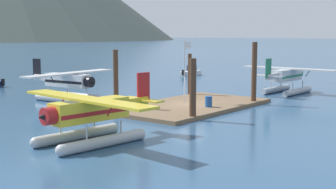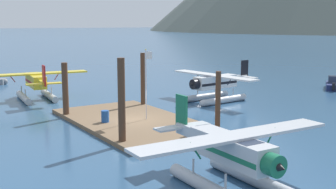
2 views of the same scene
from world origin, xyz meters
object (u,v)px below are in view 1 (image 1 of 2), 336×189
object	(u,v)px
flagpole	(185,63)
seaplane_silver_stbd_aft	(287,78)
seaplane_yellow_port_aft	(90,117)
boat_white_open_east	(191,72)
fuel_drum	(209,102)
seaplane_white_bow_left	(68,84)

from	to	relation	value
flagpole	seaplane_silver_stbd_aft	xyz separation A→B (m)	(13.53, -3.38, -2.13)
flagpole	seaplane_yellow_port_aft	xyz separation A→B (m)	(-14.94, -4.19, -2.13)
flagpole	boat_white_open_east	distance (m)	30.18
seaplane_silver_stbd_aft	boat_white_open_east	world-z (taller)	seaplane_silver_stbd_aft
fuel_drum	seaplane_white_bow_left	distance (m)	13.85
flagpole	seaplane_silver_stbd_aft	size ratio (longest dim) A/B	0.52
fuel_drum	boat_white_open_east	size ratio (longest dim) A/B	0.18
flagpole	seaplane_yellow_port_aft	bearing A→B (deg)	-164.32
flagpole	seaplane_yellow_port_aft	world-z (taller)	flagpole
seaplane_white_bow_left	seaplane_yellow_port_aft	bearing A→B (deg)	-125.84
fuel_drum	seaplane_yellow_port_aft	world-z (taller)	seaplane_yellow_port_aft
seaplane_yellow_port_aft	boat_white_open_east	bearing A→B (deg)	28.09
flagpole	seaplane_yellow_port_aft	size ratio (longest dim) A/B	0.52
flagpole	fuel_drum	distance (m)	4.38
seaplane_silver_stbd_aft	fuel_drum	bearing A→B (deg)	178.77
seaplane_yellow_port_aft	seaplane_white_bow_left	bearing A→B (deg)	54.16
seaplane_silver_stbd_aft	seaplane_yellow_port_aft	xyz separation A→B (m)	(-28.47, -0.81, 0.00)
fuel_drum	seaplane_silver_stbd_aft	size ratio (longest dim) A/B	0.08
fuel_drum	seaplane_white_bow_left	size ratio (longest dim) A/B	0.08
seaplane_white_bow_left	flagpole	bearing A→B (deg)	-66.53
flagpole	seaplane_white_bow_left	distance (m)	11.43
boat_white_open_east	seaplane_white_bow_left	bearing A→B (deg)	-167.11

